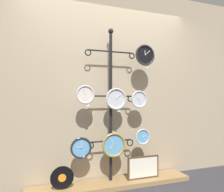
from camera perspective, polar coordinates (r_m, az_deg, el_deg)
shop_wall at (r=3.13m, az=-1.31°, el=3.62°), size 4.40×0.04×2.80m
low_shelf at (r=3.12m, az=0.07°, el=-21.98°), size 2.20×0.36×0.06m
display_stand at (r=2.99m, az=-0.33°, el=-7.67°), size 0.73×0.35×2.13m
clock_top_right at (r=3.13m, az=8.59°, el=10.49°), size 0.30×0.04×0.30m
clock_middle_left at (r=2.77m, az=-6.99°, el=0.36°), size 0.24×0.04×0.24m
clock_middle_center at (r=2.91m, az=1.05°, el=-0.76°), size 0.29×0.04×0.29m
clock_middle_right at (r=3.05m, az=7.09°, el=-0.86°), size 0.24×0.04×0.24m
clock_bottom_left at (r=2.83m, az=-8.11°, el=-13.25°), size 0.27×0.04×0.27m
clock_bottom_center at (r=2.94m, az=0.46°, el=-12.67°), size 0.33×0.04×0.33m
clock_bottom_right at (r=3.09m, az=8.00°, el=-10.49°), size 0.22×0.04×0.22m
vinyl_record at (r=2.89m, az=-12.90°, el=-20.12°), size 0.28×0.01×0.28m
picture_frame at (r=3.20m, az=8.20°, el=-17.96°), size 0.47×0.02×0.31m
price_tag_upper at (r=3.12m, az=9.26°, el=7.53°), size 0.04×0.00×0.03m
price_tag_mid at (r=2.77m, az=-6.33°, el=-2.42°), size 0.04×0.00×0.03m
price_tag_lower at (r=2.93m, az=1.79°, el=-3.86°), size 0.04×0.00×0.03m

